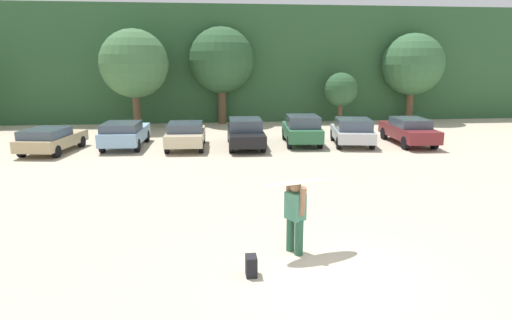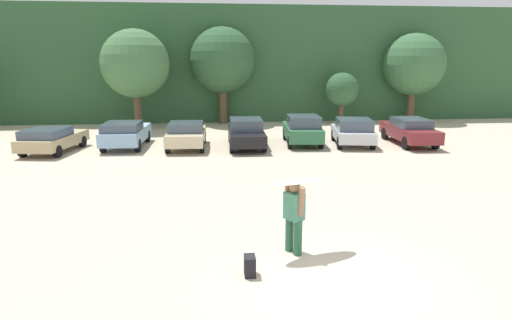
# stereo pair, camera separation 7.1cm
# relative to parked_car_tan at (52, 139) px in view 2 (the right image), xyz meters

# --- Properties ---
(ground_plane) EXTENTS (120.00, 120.00, 0.00)m
(ground_plane) POSITION_rel_parked_car_tan_xyz_m (10.56, -14.25, -0.70)
(ground_plane) COLOR beige
(hillside_ridge) EXTENTS (108.00, 12.00, 8.58)m
(hillside_ridge) POSITION_rel_parked_car_tan_xyz_m (10.56, 16.26, 3.59)
(hillside_ridge) COLOR #2D5633
(hillside_ridge) RESTS_ON ground_plane
(tree_right) EXTENTS (4.52, 4.52, 6.64)m
(tree_right) POSITION_rel_parked_car_tan_xyz_m (3.16, 7.57, 3.66)
(tree_right) COLOR brown
(tree_right) RESTS_ON ground_plane
(tree_ridge_back) EXTENTS (4.74, 4.74, 6.98)m
(tree_ridge_back) POSITION_rel_parked_car_tan_xyz_m (9.02, 9.72, 3.88)
(tree_ridge_back) COLOR brown
(tree_ridge_back) RESTS_ON ground_plane
(tree_far_right) EXTENTS (2.42, 2.42, 3.74)m
(tree_far_right) POSITION_rel_parked_car_tan_xyz_m (17.65, 8.59, 1.80)
(tree_far_right) COLOR brown
(tree_far_right) RESTS_ON ground_plane
(tree_far_left) EXTENTS (4.60, 4.60, 6.59)m
(tree_far_left) POSITION_rel_parked_car_tan_xyz_m (23.36, 9.35, 3.57)
(tree_far_left) COLOR brown
(tree_far_left) RESTS_ON ground_plane
(parked_car_tan) EXTENTS (2.59, 4.35, 1.29)m
(parked_car_tan) POSITION_rel_parked_car_tan_xyz_m (0.00, 0.00, 0.00)
(parked_car_tan) COLOR tan
(parked_car_tan) RESTS_ON ground_plane
(parked_car_sky_blue) EXTENTS (2.11, 4.42, 1.44)m
(parked_car_sky_blue) POSITION_rel_parked_car_tan_xyz_m (3.49, 0.93, 0.08)
(parked_car_sky_blue) COLOR #84ADD1
(parked_car_sky_blue) RESTS_ON ground_plane
(parked_car_champagne) EXTENTS (2.03, 4.08, 1.39)m
(parked_car_champagne) POSITION_rel_parked_car_tan_xyz_m (6.75, 0.39, 0.05)
(parked_car_champagne) COLOR beige
(parked_car_champagne) RESTS_ON ground_plane
(parked_car_black) EXTENTS (1.96, 4.79, 1.52)m
(parked_car_black) POSITION_rel_parked_car_tan_xyz_m (9.94, 0.45, 0.09)
(parked_car_black) COLOR black
(parked_car_black) RESTS_ON ground_plane
(parked_car_forest_green) EXTENTS (2.13, 4.24, 1.65)m
(parked_car_forest_green) POSITION_rel_parked_car_tan_xyz_m (13.12, 0.81, 0.15)
(parked_car_forest_green) COLOR #2D6642
(parked_car_forest_green) RESTS_ON ground_plane
(parked_car_silver) EXTENTS (2.53, 4.16, 1.50)m
(parked_car_silver) POSITION_rel_parked_car_tan_xyz_m (15.83, 0.28, 0.09)
(parked_car_silver) COLOR silver
(parked_car_silver) RESTS_ON ground_plane
(parked_car_maroon) EXTENTS (1.95, 4.79, 1.47)m
(parked_car_maroon) POSITION_rel_parked_car_tan_xyz_m (19.06, 0.23, 0.09)
(parked_car_maroon) COLOR maroon
(parked_car_maroon) RESTS_ON ground_plane
(person_adult) EXTENTS (0.51, 0.66, 1.80)m
(person_adult) POSITION_rel_parked_car_tan_xyz_m (9.96, -13.12, 0.32)
(person_adult) COLOR #26593F
(person_adult) RESTS_ON ground_plane
(surfboard_cream) EXTENTS (1.98, 1.07, 0.13)m
(surfboard_cream) POSITION_rel_parked_car_tan_xyz_m (10.10, -13.05, 1.06)
(surfboard_cream) COLOR beige
(backpack_dropped) EXTENTS (0.24, 0.34, 0.45)m
(backpack_dropped) POSITION_rel_parked_car_tan_xyz_m (8.80, -14.18, -0.47)
(backpack_dropped) COLOR black
(backpack_dropped) RESTS_ON ground_plane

